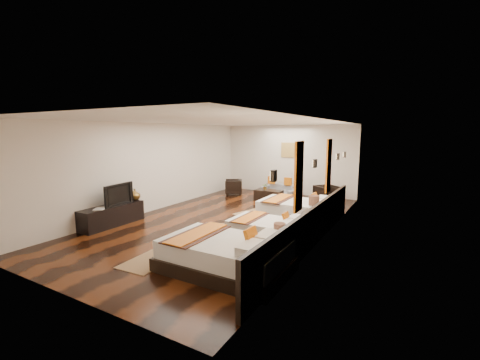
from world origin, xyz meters
The scene contains 30 objects.
floor centered at (0.00, 0.00, 0.00)m, with size 5.50×9.50×0.01m, color black.
ceiling centered at (0.00, 0.00, 2.80)m, with size 5.50×9.50×0.01m, color white.
back_wall centered at (0.00, 4.75, 1.40)m, with size 5.50×0.01×2.80m, color silver.
left_wall centered at (-2.75, 0.00, 1.40)m, with size 0.01×9.50×2.80m, color silver.
right_wall centered at (2.75, 0.00, 1.40)m, with size 0.01×9.50×2.80m, color silver.
headboard_panel centered at (2.71, -0.80, 0.45)m, with size 0.08×6.60×0.90m, color black.
bed_near centered at (1.70, -2.77, 0.30)m, with size 2.33×1.47×0.89m.
bed_mid centered at (1.69, -0.85, 0.24)m, with size 1.86×1.17×0.71m.
bed_far centered at (1.70, 1.15, 0.29)m, with size 2.19×1.38×0.84m.
nightstand_a centered at (2.44, -2.07, 0.29)m, with size 0.42×0.42×0.82m.
nightstand_b centered at (2.44, 0.14, 0.34)m, with size 0.49×0.49×0.96m.
jute_mat_near centered at (0.16, -3.11, 0.01)m, with size 0.75×1.20×0.01m, color #926F4A.
jute_mat_mid centered at (0.19, -0.86, 0.01)m, with size 0.75×1.20×0.01m, color #926F4A.
jute_mat_far centered at (0.26, 1.18, 0.01)m, with size 0.75×1.20×0.01m, color #926F4A.
tv_console centered at (-2.50, -1.89, 0.28)m, with size 0.50×1.80×0.55m, color black.
tv centered at (-2.45, -1.76, 0.84)m, with size 1.02×0.13×0.59m, color black.
book centered at (-2.50, -2.40, 0.57)m, with size 0.26×0.35×0.03m, color black.
figurine centered at (-2.50, -1.08, 0.72)m, with size 0.32×0.32×0.33m, color brown.
sofa centered at (-0.09, 4.11, 0.23)m, with size 1.57×0.61×0.46m, color slate.
armchair_left centered at (-1.84, 3.45, 0.31)m, with size 0.66×0.68×0.62m, color black.
armchair_right centered at (1.90, 3.63, 0.33)m, with size 0.70×0.72×0.66m, color black.
coffee_table centered at (-0.09, 3.06, 0.20)m, with size 1.00×0.50×0.40m, color black.
table_plant centered at (-0.23, 3.07, 0.52)m, with size 0.22×0.19×0.25m, color #27541C.
orange_panel_a centered at (2.73, -1.90, 1.70)m, with size 0.04×0.40×1.30m, color #D86014.
orange_panel_b centered at (2.73, 0.30, 1.70)m, with size 0.04×0.40×1.30m, color #D86014.
sconce_near centered at (2.70, -3.00, 1.85)m, with size 0.07×0.12×0.18m.
sconce_mid centered at (2.70, -0.80, 1.85)m, with size 0.07×0.12×0.18m.
sconce_far centered at (2.70, 1.40, 1.85)m, with size 0.07×0.12×0.18m.
sconce_lounge centered at (2.70, 2.30, 1.85)m, with size 0.07×0.12×0.18m.
gold_artwork centered at (0.00, 4.73, 1.80)m, with size 0.60×0.04×0.60m, color #AD873F.
Camera 1 is at (4.60, -7.38, 2.50)m, focal length 23.51 mm.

